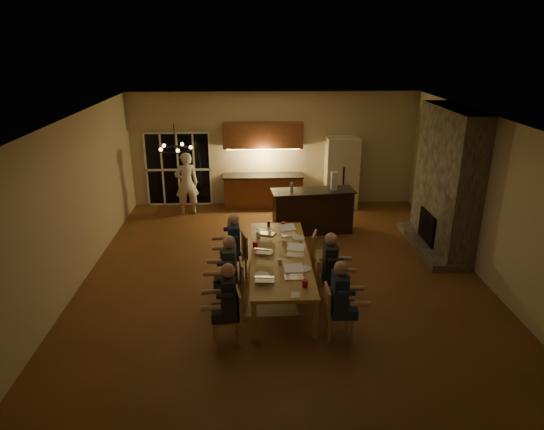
{
  "coord_description": "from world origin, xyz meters",
  "views": [
    {
      "loc": [
        -0.56,
        -8.94,
        4.61
      ],
      "look_at": [
        -0.2,
        0.3,
        1.18
      ],
      "focal_mm": 32.0,
      "sensor_mm": 36.0,
      "label": 1
    }
  ],
  "objects_px": {
    "redcup_near": "(305,284)",
    "redcup_mid": "(255,244)",
    "chair_right_far": "(323,255)",
    "can_silver": "(287,269)",
    "can_cola": "(269,224)",
    "dining_table": "(279,273)",
    "plate_far": "(298,238)",
    "laptop_f": "(289,230)",
    "plate_near": "(304,269)",
    "laptop_b": "(294,272)",
    "chair_right_near": "(339,312)",
    "bar_blender": "(334,181)",
    "laptop_c": "(264,247)",
    "standing_person": "(187,184)",
    "laptop_e": "(267,229)",
    "mug_mid": "(284,242)",
    "laptop_d": "(295,250)",
    "chair_left_near": "(226,317)",
    "laptop_a": "(265,274)",
    "bar_bottle": "(292,187)",
    "can_right": "(300,245)",
    "person_right_mid": "(330,269)",
    "mug_back": "(258,235)",
    "person_left_mid": "(230,272)",
    "chair_right_mid": "(328,279)",
    "chair_left_far": "(235,255)",
    "chair_left_mid": "(230,285)",
    "person_left_near": "(229,304)",
    "person_right_near": "(339,301)",
    "mug_front": "(280,262)",
    "plate_left": "(262,275)",
    "refrigerator": "(341,173)",
    "person_left_far": "(234,246)",
    "bar_island": "(312,211)"
  },
  "relations": [
    {
      "from": "can_cola",
      "to": "person_right_near",
      "type": "bearing_deg",
      "value": -71.83
    },
    {
      "from": "mug_back",
      "to": "can_silver",
      "type": "relative_size",
      "value": 0.83
    },
    {
      "from": "person_left_mid",
      "to": "mug_back",
      "type": "distance_m",
      "value": 1.51
    },
    {
      "from": "mug_mid",
      "to": "plate_near",
      "type": "bearing_deg",
      "value": -75.94
    },
    {
      "from": "chair_left_near",
      "to": "laptop_d",
      "type": "xyz_separation_m",
      "value": [
        1.22,
        1.6,
        0.42
      ]
    },
    {
      "from": "laptop_b",
      "to": "chair_right_near",
      "type": "bearing_deg",
      "value": -43.85
    },
    {
      "from": "laptop_d",
      "to": "mug_front",
      "type": "height_order",
      "value": "laptop_d"
    },
    {
      "from": "chair_right_mid",
      "to": "laptop_a",
      "type": "xyz_separation_m",
      "value": [
        -1.17,
        -0.57,
        0.42
      ]
    },
    {
      "from": "mug_front",
      "to": "plate_left",
      "type": "xyz_separation_m",
      "value": [
        -0.33,
        -0.43,
        -0.04
      ]
    },
    {
      "from": "chair_right_mid",
      "to": "person_left_near",
      "type": "bearing_deg",
      "value": 128.13
    },
    {
      "from": "person_right_mid",
      "to": "laptop_c",
      "type": "distance_m",
      "value": 1.31
    },
    {
      "from": "laptop_b",
      "to": "laptop_f",
      "type": "distance_m",
      "value": 1.88
    },
    {
      "from": "redcup_near",
      "to": "person_right_mid",
      "type": "bearing_deg",
      "value": 55.54
    },
    {
      "from": "dining_table",
      "to": "redcup_near",
      "type": "bearing_deg",
      "value": -74.24
    },
    {
      "from": "mug_back",
      "to": "person_left_mid",
      "type": "bearing_deg",
      "value": -110.04
    },
    {
      "from": "refrigerator",
      "to": "person_left_far",
      "type": "height_order",
      "value": "refrigerator"
    },
    {
      "from": "redcup_near",
      "to": "redcup_mid",
      "type": "distance_m",
      "value": 1.81
    },
    {
      "from": "plate_left",
      "to": "bar_bottle",
      "type": "height_order",
      "value": "bar_bottle"
    },
    {
      "from": "laptop_b",
      "to": "redcup_mid",
      "type": "xyz_separation_m",
      "value": [
        -0.65,
        1.29,
        -0.05
      ]
    },
    {
      "from": "chair_left_far",
      "to": "laptop_b",
      "type": "distance_m",
      "value": 1.94
    },
    {
      "from": "person_right_mid",
      "to": "laptop_d",
      "type": "relative_size",
      "value": 4.31
    },
    {
      "from": "plate_far",
      "to": "standing_person",
      "type": "bearing_deg",
      "value": 126.82
    },
    {
      "from": "can_cola",
      "to": "can_right",
      "type": "bearing_deg",
      "value": -63.25
    },
    {
      "from": "laptop_a",
      "to": "bar_bottle",
      "type": "xyz_separation_m",
      "value": [
        0.75,
        3.83,
        0.34
      ]
    },
    {
      "from": "redcup_near",
      "to": "plate_near",
      "type": "xyz_separation_m",
      "value": [
        0.04,
        0.64,
        -0.05
      ]
    },
    {
      "from": "person_right_near",
      "to": "mug_front",
      "type": "height_order",
      "value": "person_right_near"
    },
    {
      "from": "person_left_near",
      "to": "can_silver",
      "type": "relative_size",
      "value": 11.5
    },
    {
      "from": "chair_left_near",
      "to": "mug_mid",
      "type": "height_order",
      "value": "chair_left_near"
    },
    {
      "from": "dining_table",
      "to": "plate_far",
      "type": "xyz_separation_m",
      "value": [
        0.42,
        0.78,
        0.38
      ]
    },
    {
      "from": "laptop_f",
      "to": "plate_near",
      "type": "bearing_deg",
      "value": -98.1
    },
    {
      "from": "laptop_d",
      "to": "redcup_near",
      "type": "xyz_separation_m",
      "value": [
        0.06,
        -1.22,
        -0.05
      ]
    },
    {
      "from": "bar_island",
      "to": "chair_left_mid",
      "type": "bearing_deg",
      "value": -123.8
    },
    {
      "from": "refrigerator",
      "to": "chair_left_far",
      "type": "height_order",
      "value": "refrigerator"
    },
    {
      "from": "chair_left_near",
      "to": "laptop_a",
      "type": "relative_size",
      "value": 2.78
    },
    {
      "from": "can_silver",
      "to": "can_right",
      "type": "bearing_deg",
      "value": 72.31
    },
    {
      "from": "person_right_mid",
      "to": "bar_blender",
      "type": "distance_m",
      "value": 3.6
    },
    {
      "from": "laptop_d",
      "to": "can_cola",
      "type": "distance_m",
      "value": 1.56
    },
    {
      "from": "chair_left_mid",
      "to": "chair_right_near",
      "type": "distance_m",
      "value": 2.03
    },
    {
      "from": "laptop_f",
      "to": "can_silver",
      "type": "relative_size",
      "value": 2.67
    },
    {
      "from": "bar_blender",
      "to": "laptop_c",
      "type": "bearing_deg",
      "value": -122.0
    },
    {
      "from": "refrigerator",
      "to": "laptop_e",
      "type": "height_order",
      "value": "refrigerator"
    },
    {
      "from": "mug_mid",
      "to": "can_silver",
      "type": "distance_m",
      "value": 1.18
    },
    {
      "from": "chair_left_mid",
      "to": "person_left_near",
      "type": "xyz_separation_m",
      "value": [
        0.03,
        -1.07,
        0.24
      ]
    },
    {
      "from": "chair_left_far",
      "to": "plate_left",
      "type": "relative_size",
      "value": 3.39
    },
    {
      "from": "mug_mid",
      "to": "plate_left",
      "type": "relative_size",
      "value": 0.38
    },
    {
      "from": "can_cola",
      "to": "dining_table",
      "type": "bearing_deg",
      "value": -83.87
    },
    {
      "from": "chair_right_far",
      "to": "can_silver",
      "type": "relative_size",
      "value": 7.42
    },
    {
      "from": "chair_left_far",
      "to": "chair_left_mid",
      "type": "bearing_deg",
      "value": -15.52
    },
    {
      "from": "dining_table",
      "to": "plate_far",
      "type": "relative_size",
      "value": 13.04
    },
    {
      "from": "laptop_e",
      "to": "mug_mid",
      "type": "relative_size",
      "value": 3.2
    }
  ]
}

